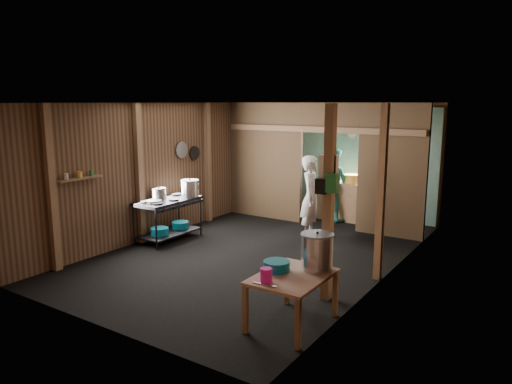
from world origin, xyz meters
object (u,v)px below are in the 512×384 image
Objects in this scene: pink_bucket at (266,275)px; yellow_tub at (351,179)px; gas_range at (168,220)px; stock_pot at (317,252)px; stove_pot_large at (190,189)px; prep_table at (292,300)px; cook at (311,197)px.

yellow_tub is at bearing 102.62° from pink_bucket.
gas_range is 2.86× the size of stock_pot.
yellow_tub is at bearing 53.21° from stove_pot_large.
stock_pot reaches higher than yellow_tub.
prep_table is 4.25m from stove_pot_large.
pink_bucket is (3.57, -2.17, 0.30)m from gas_range.
stock_pot reaches higher than prep_table.
stove_pot_large is 2.12× the size of pink_bucket.
cook reaches higher than gas_range.
stock_pot is at bearing -165.24° from cook.
stock_pot is 2.83× the size of pink_bucket.
cook reaches higher than pink_bucket.
stove_pot_large is (-3.54, 2.27, 0.64)m from prep_table.
stock_pot is at bearing -20.88° from gas_range.
cook reaches higher than stock_pot.
stock_pot is 0.77m from pink_bucket.
yellow_tub is (2.16, 2.89, -0.00)m from stove_pot_large.
pink_bucket is (-0.14, -0.36, 0.39)m from prep_table.
stove_pot_large is at bearing 147.38° from prep_table.
prep_table is 3.04× the size of yellow_tub.
cook reaches higher than prep_table.
gas_range is 4.19m from pink_bucket.
gas_range is 3.82× the size of stove_pot_large.
pink_bucket reaches higher than prep_table.
yellow_tub is at bearing 107.52° from stock_pot.
gas_range is at bearing 112.62° from cook.
stock_pot is (3.86, -1.47, 0.43)m from gas_range.
stock_pot reaches higher than gas_range.
stock_pot is at bearing 67.75° from pink_bucket.
stove_pot_large reaches higher than yellow_tub.
prep_table is (3.71, -1.81, -0.09)m from gas_range.
stove_pot_large is 4.16m from stock_pot.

